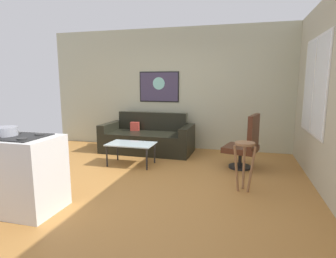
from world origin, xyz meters
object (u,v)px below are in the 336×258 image
object	(u,v)px
armchair	(246,144)
couch	(148,139)
coffee_table	(131,145)
mixing_bowl	(4,132)
bar_stool	(244,156)
wall_painting	(159,87)

from	to	relation	value
armchair	couch	bearing A→B (deg)	160.66
couch	coffee_table	bearing A→B (deg)	-88.14
armchair	mixing_bowl	size ratio (longest dim) A/B	3.40
bar_stool	wall_painting	world-z (taller)	wall_painting
armchair	bar_stool	xyz separation A→B (m)	(-0.02, -1.09, 0.06)
coffee_table	bar_stool	distance (m)	2.21
coffee_table	mixing_bowl	bearing A→B (deg)	-108.67
bar_stool	mixing_bowl	bearing A→B (deg)	-154.07
bar_stool	wall_painting	bearing A→B (deg)	129.82
armchair	mixing_bowl	world-z (taller)	mixing_bowl
coffee_table	armchair	xyz separation A→B (m)	(2.09, 0.31, 0.08)
wall_painting	couch	bearing A→B (deg)	-100.01
armchair	bar_stool	distance (m)	1.09
coffee_table	armchair	size ratio (longest dim) A/B	0.88
couch	coffee_table	size ratio (longest dim) A/B	2.32
coffee_table	bar_stool	bearing A→B (deg)	-20.64
couch	wall_painting	bearing A→B (deg)	79.99
couch	bar_stool	distance (m)	2.80
coffee_table	wall_painting	world-z (taller)	wall_painting
bar_stool	couch	bearing A→B (deg)	138.85
couch	wall_painting	world-z (taller)	wall_painting
armchair	bar_stool	size ratio (longest dim) A/B	1.39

